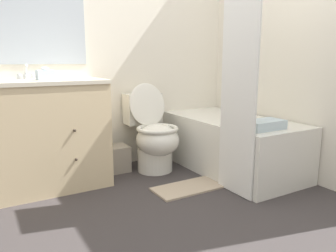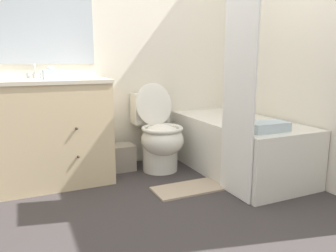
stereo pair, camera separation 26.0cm
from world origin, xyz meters
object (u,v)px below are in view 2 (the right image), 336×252
at_px(vanity_cabinet, 41,132).
at_px(bathtub, 238,145).
at_px(toilet, 159,136).
at_px(wastebasket, 121,157).
at_px(tissue_box, 51,74).
at_px(bath_towel_folded, 267,127).
at_px(bath_mat, 188,188).
at_px(sink_faucet, 35,74).

relative_size(vanity_cabinet, bathtub, 0.81).
distance_m(toilet, wastebasket, 0.43).
bearing_deg(tissue_box, bath_towel_folded, -32.02).
distance_m(tissue_box, bath_towel_folded, 1.80).
distance_m(vanity_cabinet, bath_towel_folded, 1.86).
height_order(vanity_cabinet, wastebasket, vanity_cabinet).
distance_m(toilet, bath_towel_folded, 1.05).
xyz_separation_m(wastebasket, bath_mat, (0.36, -0.72, -0.12)).
bearing_deg(bathtub, toilet, 151.14).
relative_size(bathtub, wastebasket, 5.53).
bearing_deg(tissue_box, bath_mat, -33.24).
distance_m(sink_faucet, tissue_box, 0.24).
relative_size(toilet, wastebasket, 3.26).
xyz_separation_m(sink_faucet, bathtub, (1.71, -0.63, -0.68)).
distance_m(sink_faucet, bath_mat, 1.65).
distance_m(sink_faucet, wastebasket, 1.08).
bearing_deg(bath_towel_folded, bath_mat, 150.30).
bearing_deg(bathtub, wastebasket, 152.94).
distance_m(sink_faucet, bathtub, 1.95).
relative_size(vanity_cabinet, sink_faucet, 8.07).
xyz_separation_m(toilet, tissue_box, (-0.94, 0.06, 0.61)).
bearing_deg(bath_mat, tissue_box, 146.76).
height_order(sink_faucet, bathtub, sink_faucet).
distance_m(vanity_cabinet, sink_faucet, 0.52).
height_order(toilet, wastebasket, toilet).
height_order(sink_faucet, tissue_box, sink_faucet).
height_order(vanity_cabinet, sink_faucet, sink_faucet).
bearing_deg(vanity_cabinet, bathtub, -14.18).
xyz_separation_m(sink_faucet, bath_mat, (1.07, -0.84, -0.93)).
bearing_deg(vanity_cabinet, sink_faucet, 90.00).
xyz_separation_m(sink_faucet, toilet, (1.06, -0.27, -0.60)).
relative_size(tissue_box, bath_towel_folded, 0.43).
distance_m(bathtub, bath_towel_folded, 0.60).
bearing_deg(sink_faucet, wastebasket, -9.48).
distance_m(wastebasket, tissue_box, 1.01).
xyz_separation_m(vanity_cabinet, bath_mat, (1.07, -0.64, -0.45)).
height_order(toilet, bathtub, toilet).
bearing_deg(sink_faucet, vanity_cabinet, -90.00).
height_order(toilet, bath_mat, toilet).
xyz_separation_m(sink_faucet, bath_towel_folded, (1.60, -1.14, -0.39)).
height_order(wastebasket, bath_mat, wastebasket).
bearing_deg(sink_faucet, bath_mat, -38.07).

